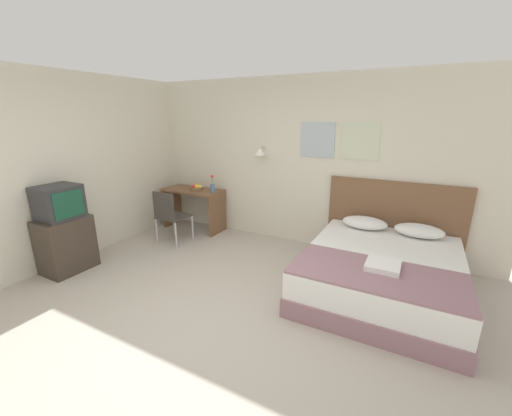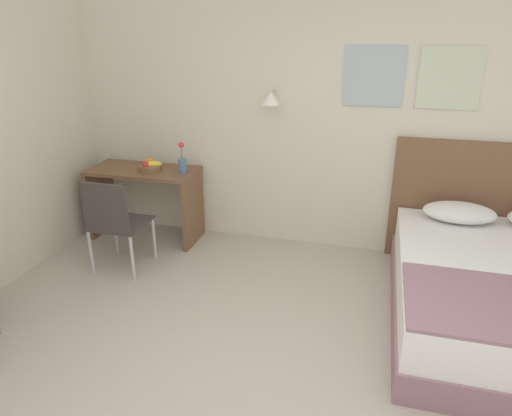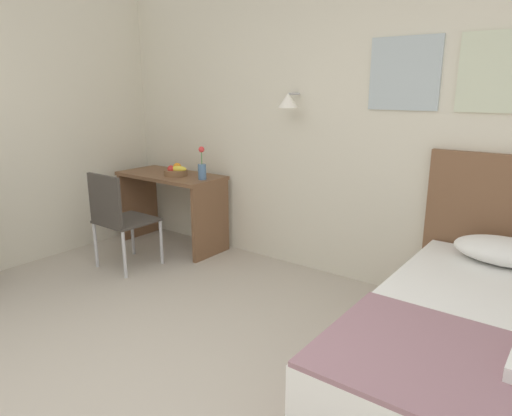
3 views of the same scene
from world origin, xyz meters
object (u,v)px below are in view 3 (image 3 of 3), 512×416
pillow_left (504,251)px  flower_vase (202,168)px  fruit_bowl (176,171)px  desk_chair (117,214)px  desk (172,197)px

pillow_left → flower_vase: size_ratio=1.94×
fruit_bowl → flower_vase: bearing=0.4°
fruit_bowl → flower_vase: flower_vase is taller
desk_chair → fruit_bowl: 0.78m
flower_vase → desk: bearing=178.0°
desk_chair → desk: bearing=97.2°
desk_chair → flower_vase: 0.89m
pillow_left → desk: bearing=-179.7°
pillow_left → desk_chair: (-2.95, -0.76, -0.08)m
desk → desk_chair: desk_chair is taller
flower_vase → desk_chair: bearing=-116.4°
fruit_bowl → desk_chair: bearing=-90.6°
fruit_bowl → flower_vase: (0.35, 0.00, 0.07)m
desk → flower_vase: flower_vase is taller
pillow_left → desk: (-3.04, -0.02, -0.08)m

